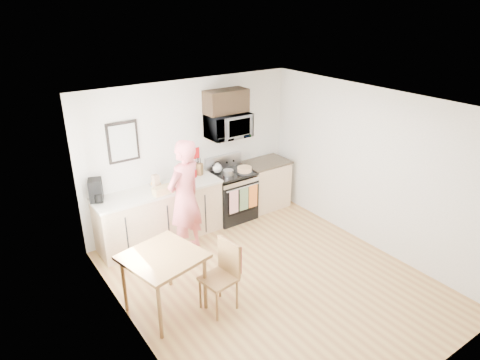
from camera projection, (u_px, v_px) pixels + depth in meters
floor at (272, 281)px, 6.26m from camera, size 4.60×4.60×0.00m
back_wall at (191, 154)px, 7.48m from camera, size 4.00×0.04×2.60m
front_wall at (429, 289)px, 4.02m from camera, size 4.00×0.04×2.60m
left_wall at (133, 247)px, 4.70m from camera, size 0.04×4.60×2.60m
right_wall at (372, 170)px, 6.80m from camera, size 0.04×4.60×2.60m
ceiling at (278, 106)px, 5.24m from camera, size 4.00×4.60×0.04m
window at (109, 200)px, 5.22m from camera, size 0.06×1.40×1.50m
cabinet_left at (160, 216)px, 7.17m from camera, size 2.10×0.60×0.90m
countertop_left at (158, 190)px, 6.98m from camera, size 2.14×0.64×0.04m
cabinet_right at (265, 185)px, 8.34m from camera, size 0.84×0.60×0.90m
countertop_right at (266, 162)px, 8.16m from camera, size 0.88×0.64×0.04m
range at (232, 196)px, 7.91m from camera, size 0.76×0.70×1.16m
microwave at (228, 126)px, 7.47m from camera, size 0.76×0.51×0.42m
upper_cabinet at (226, 101)px, 7.33m from camera, size 0.76×0.35×0.40m
wall_art at (123, 142)px, 6.65m from camera, size 0.50×0.04×0.65m
wall_trivet at (194, 154)px, 7.50m from camera, size 0.20×0.02×0.20m
person at (185, 198)px, 6.66m from camera, size 0.81×0.68×1.89m
dining_table at (163, 262)px, 5.41m from camera, size 0.93×0.93×0.84m
chair at (226, 265)px, 5.56m from camera, size 0.50×0.46×0.96m
knife_block at (199, 169)px, 7.50m from camera, size 0.15×0.17×0.21m
utensil_crock at (194, 170)px, 7.41m from camera, size 0.11×0.11×0.32m
fruit_bowl at (156, 185)px, 7.04m from camera, size 0.28×0.28×0.11m
milk_carton at (156, 182)px, 6.92m from camera, size 0.11×0.11×0.25m
coffee_maker at (96, 191)px, 6.52m from camera, size 0.27×0.32×0.35m
bread_bag at (163, 190)px, 6.80m from camera, size 0.34×0.18×0.12m
cake at (245, 170)px, 7.66m from camera, size 0.31×0.31×0.10m
kettle at (217, 168)px, 7.64m from camera, size 0.17×0.17×0.21m
pot at (228, 173)px, 7.55m from camera, size 0.19×0.31×0.09m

